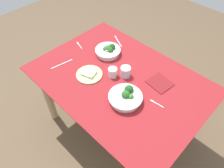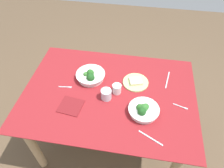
{
  "view_description": "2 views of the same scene",
  "coord_description": "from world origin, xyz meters",
  "px_view_note": "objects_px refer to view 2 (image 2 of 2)",
  "views": [
    {
      "loc": [
        -0.76,
        0.86,
        1.92
      ],
      "look_at": [
        -0.0,
        0.09,
        0.73
      ],
      "focal_mm": 33.71,
      "sensor_mm": 36.0,
      "label": 1
    },
    {
      "loc": [
        0.2,
        -1.05,
        1.95
      ],
      "look_at": [
        0.01,
        0.09,
        0.73
      ],
      "focal_mm": 32.94,
      "sensor_mm": 36.0,
      "label": 2
    }
  ],
  "objects_px": {
    "bread_side_plate": "(136,82)",
    "napkin_folded_upper": "(71,106)",
    "broccoli_bowl_far": "(91,76)",
    "table_knife_left": "(167,80)",
    "water_glass_side": "(106,94)",
    "water_glass_center": "(117,89)",
    "fork_by_near_bowl": "(66,87)",
    "table_knife_right": "(151,138)",
    "broccoli_bowl_near": "(143,110)",
    "fork_by_far_bowl": "(181,107)"
  },
  "relations": [
    {
      "from": "water_glass_center",
      "to": "fork_by_near_bowl",
      "type": "xyz_separation_m",
      "value": [
        -0.42,
        -0.02,
        -0.04
      ]
    },
    {
      "from": "bread_side_plate",
      "to": "fork_by_near_bowl",
      "type": "distance_m",
      "value": 0.57
    },
    {
      "from": "water_glass_center",
      "to": "fork_by_near_bowl",
      "type": "relative_size",
      "value": 0.71
    },
    {
      "from": "fork_by_far_bowl",
      "to": "fork_by_near_bowl",
      "type": "distance_m",
      "value": 0.91
    },
    {
      "from": "broccoli_bowl_near",
      "to": "napkin_folded_upper",
      "type": "height_order",
      "value": "broccoli_bowl_near"
    },
    {
      "from": "fork_by_far_bowl",
      "to": "table_knife_left",
      "type": "bearing_deg",
      "value": 126.25
    },
    {
      "from": "broccoli_bowl_far",
      "to": "bread_side_plate",
      "type": "xyz_separation_m",
      "value": [
        0.38,
        0.01,
        -0.03
      ]
    },
    {
      "from": "broccoli_bowl_far",
      "to": "table_knife_left",
      "type": "xyz_separation_m",
      "value": [
        0.64,
        0.09,
        -0.03
      ]
    },
    {
      "from": "napkin_folded_upper",
      "to": "broccoli_bowl_far",
      "type": "bearing_deg",
      "value": 75.21
    },
    {
      "from": "water_glass_side",
      "to": "broccoli_bowl_near",
      "type": "bearing_deg",
      "value": -18.39
    },
    {
      "from": "fork_by_near_bowl",
      "to": "table_knife_right",
      "type": "distance_m",
      "value": 0.78
    },
    {
      "from": "fork_by_far_bowl",
      "to": "table_knife_left",
      "type": "xyz_separation_m",
      "value": [
        -0.09,
        0.27,
        -0.0
      ]
    },
    {
      "from": "fork_by_far_bowl",
      "to": "table_knife_right",
      "type": "xyz_separation_m",
      "value": [
        -0.22,
        -0.3,
        -0.0
      ]
    },
    {
      "from": "broccoli_bowl_near",
      "to": "fork_by_far_bowl",
      "type": "bearing_deg",
      "value": 20.13
    },
    {
      "from": "water_glass_side",
      "to": "bread_side_plate",
      "type": "bearing_deg",
      "value": 43.27
    },
    {
      "from": "water_glass_side",
      "to": "napkin_folded_upper",
      "type": "height_order",
      "value": "water_glass_side"
    },
    {
      "from": "bread_side_plate",
      "to": "table_knife_right",
      "type": "distance_m",
      "value": 0.51
    },
    {
      "from": "water_glass_side",
      "to": "table_knife_right",
      "type": "height_order",
      "value": "water_glass_side"
    },
    {
      "from": "napkin_folded_upper",
      "to": "fork_by_near_bowl",
      "type": "bearing_deg",
      "value": 118.39
    },
    {
      "from": "broccoli_bowl_far",
      "to": "table_knife_left",
      "type": "height_order",
      "value": "broccoli_bowl_far"
    },
    {
      "from": "water_glass_center",
      "to": "table_knife_left",
      "type": "distance_m",
      "value": 0.45
    },
    {
      "from": "fork_by_far_bowl",
      "to": "fork_by_near_bowl",
      "type": "bearing_deg",
      "value": -166.3
    },
    {
      "from": "water_glass_side",
      "to": "fork_by_near_bowl",
      "type": "xyz_separation_m",
      "value": [
        -0.35,
        0.06,
        -0.04
      ]
    },
    {
      "from": "broccoli_bowl_far",
      "to": "fork_by_far_bowl",
      "type": "relative_size",
      "value": 2.24
    },
    {
      "from": "broccoli_bowl_far",
      "to": "napkin_folded_upper",
      "type": "bearing_deg",
      "value": -104.79
    },
    {
      "from": "napkin_folded_upper",
      "to": "water_glass_side",
      "type": "bearing_deg",
      "value": 26.53
    },
    {
      "from": "bread_side_plate",
      "to": "napkin_folded_upper",
      "type": "xyz_separation_m",
      "value": [
        -0.46,
        -0.32,
        -0.01
      ]
    },
    {
      "from": "water_glass_side",
      "to": "fork_by_near_bowl",
      "type": "distance_m",
      "value": 0.35
    },
    {
      "from": "water_glass_side",
      "to": "table_knife_left",
      "type": "distance_m",
      "value": 0.55
    },
    {
      "from": "table_knife_left",
      "to": "fork_by_far_bowl",
      "type": "bearing_deg",
      "value": -150.92
    },
    {
      "from": "water_glass_side",
      "to": "water_glass_center",
      "type": "bearing_deg",
      "value": 45.81
    },
    {
      "from": "table_knife_right",
      "to": "fork_by_near_bowl",
      "type": "bearing_deg",
      "value": 0.7
    },
    {
      "from": "water_glass_center",
      "to": "broccoli_bowl_far",
      "type": "bearing_deg",
      "value": 155.15
    },
    {
      "from": "table_knife_left",
      "to": "table_knife_right",
      "type": "distance_m",
      "value": 0.58
    },
    {
      "from": "water_glass_side",
      "to": "fork_by_near_bowl",
      "type": "height_order",
      "value": "water_glass_side"
    },
    {
      "from": "broccoli_bowl_far",
      "to": "water_glass_center",
      "type": "height_order",
      "value": "broccoli_bowl_far"
    },
    {
      "from": "bread_side_plate",
      "to": "water_glass_center",
      "type": "relative_size",
      "value": 2.76
    },
    {
      "from": "broccoli_bowl_near",
      "to": "fork_by_far_bowl",
      "type": "relative_size",
      "value": 2.06
    },
    {
      "from": "bread_side_plate",
      "to": "fork_by_near_bowl",
      "type": "relative_size",
      "value": 1.96
    },
    {
      "from": "napkin_folded_upper",
      "to": "water_glass_center",
      "type": "bearing_deg",
      "value": 31.66
    },
    {
      "from": "broccoli_bowl_near",
      "to": "water_glass_center",
      "type": "relative_size",
      "value": 2.92
    },
    {
      "from": "broccoli_bowl_near",
      "to": "table_knife_right",
      "type": "height_order",
      "value": "broccoli_bowl_near"
    },
    {
      "from": "broccoli_bowl_far",
      "to": "napkin_folded_upper",
      "type": "height_order",
      "value": "broccoli_bowl_far"
    },
    {
      "from": "table_knife_left",
      "to": "napkin_folded_upper",
      "type": "height_order",
      "value": "napkin_folded_upper"
    },
    {
      "from": "bread_side_plate",
      "to": "water_glass_center",
      "type": "distance_m",
      "value": 0.19
    },
    {
      "from": "bread_side_plate",
      "to": "table_knife_right",
      "type": "bearing_deg",
      "value": -73.86
    },
    {
      "from": "broccoli_bowl_far",
      "to": "fork_by_near_bowl",
      "type": "relative_size",
      "value": 2.26
    },
    {
      "from": "broccoli_bowl_far",
      "to": "table_knife_left",
      "type": "distance_m",
      "value": 0.65
    },
    {
      "from": "broccoli_bowl_near",
      "to": "water_glass_side",
      "type": "relative_size",
      "value": 2.64
    },
    {
      "from": "fork_by_near_bowl",
      "to": "napkin_folded_upper",
      "type": "distance_m",
      "value": 0.2
    }
  ]
}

